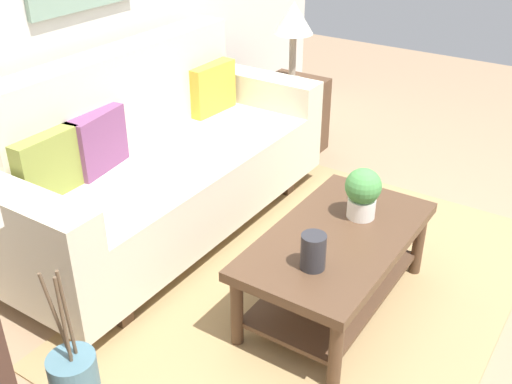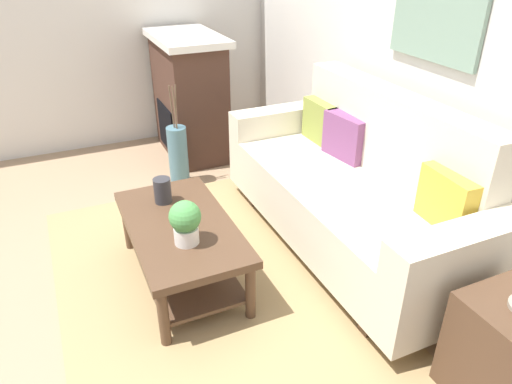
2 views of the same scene
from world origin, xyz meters
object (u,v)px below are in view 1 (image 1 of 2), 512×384
Objects in this scene: throw_pillow_olive at (47,165)px; table_lamp at (294,21)px; throw_pillow_mustard at (211,88)px; coffee_table at (336,254)px; tabletop_vase at (313,252)px; side_table at (291,117)px; throw_pillow_plum at (97,141)px; potted_plant_tabletop at (363,192)px; couch at (161,165)px.

table_lamp is (2.05, -0.20, 0.31)m from throw_pillow_olive.
coffee_table is at bearing -120.01° from throw_pillow_mustard.
throw_pillow_mustard is 0.63× the size of table_lamp.
side_table is at bearing 32.85° from tabletop_vase.
coffee_table is (-0.76, -1.32, -0.37)m from throw_pillow_mustard.
throw_pillow_plum is 1.41m from potted_plant_tabletop.
couch is 12.99× the size of tabletop_vase.
potted_plant_tabletop is at bearing -5.13° from coffee_table.
potted_plant_tabletop is at bearing 0.41° from tabletop_vase.
couch reaches higher than tabletop_vase.
tabletop_vase is 2.16m from table_lamp.
tabletop_vase reaches higher than side_table.
throw_pillow_plum is 0.64× the size of side_table.
potted_plant_tabletop is at bearing -59.52° from throw_pillow_olive.
potted_plant_tabletop is (0.12, -1.21, 0.14)m from couch.
throw_pillow_mustard is at bearing 67.65° from potted_plant_tabletop.
potted_plant_tabletop is (0.45, -1.34, -0.11)m from throw_pillow_plum.
table_lamp is (1.77, 1.14, 0.48)m from tabletop_vase.
couch is 5.99× the size of throw_pillow_olive.
throw_pillow_mustard is at bearing 51.75° from tabletop_vase.
coffee_table is at bearing 4.38° from tabletop_vase.
coffee_table is 1.85m from side_table.
couch is at bearing 72.26° from tabletop_vase.
throw_pillow_plum is 0.63× the size of table_lamp.
tabletop_vase is 0.63× the size of potted_plant_tabletop.
couch is 1.96× the size of coffee_table.
potted_plant_tabletop is at bearing -137.93° from side_table.
tabletop_vase is at bearing -179.59° from potted_plant_tabletop.
tabletop_vase is at bearing -175.62° from coffee_table.
throw_pillow_mustard is at bearing 164.40° from side_table.
throw_pillow_plum is 1.00× the size of throw_pillow_mustard.
table_lamp is (1.38, -0.07, 0.56)m from couch.
tabletop_vase is (0.28, -1.34, -0.17)m from throw_pillow_olive.
couch is at bearing 85.54° from coffee_table.
throw_pillow_plum reaches higher than potted_plant_tabletop.
throw_pillow_olive reaches higher than side_table.
side_table is at bearing -6.61° from throw_pillow_plum.
couch reaches higher than potted_plant_tabletop.
table_lamp is at bearing 32.85° from tabletop_vase.
throw_pillow_mustard is (1.34, 0.00, 0.00)m from throw_pillow_olive.
throw_pillow_olive is 0.33m from throw_pillow_plum.
side_table is (2.05, -0.20, -0.40)m from throw_pillow_olive.
couch is 1.28m from tabletop_vase.
throw_pillow_olive is 1.00× the size of throw_pillow_mustard.
throw_pillow_plum is 1.75m from table_lamp.
throw_pillow_plum is (-0.33, 0.13, 0.25)m from couch.
tabletop_vase is (-1.06, -1.34, -0.17)m from throw_pillow_mustard.
throw_pillow_olive is at bearing 120.48° from potted_plant_tabletop.
throw_pillow_olive is (-0.67, 0.13, 0.25)m from couch.
couch is 3.85× the size of side_table.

